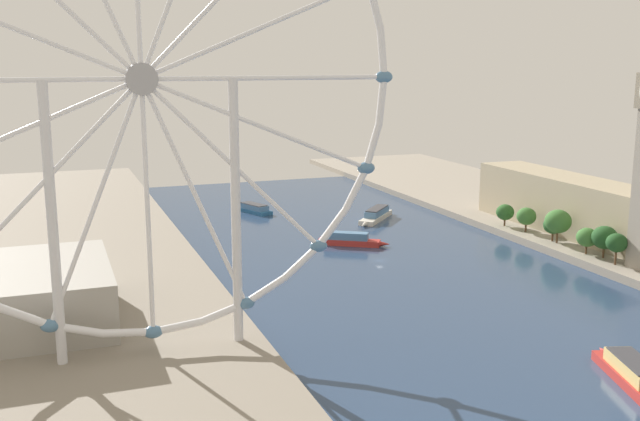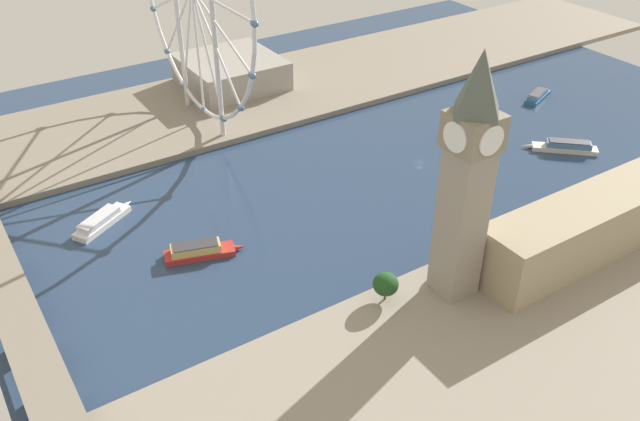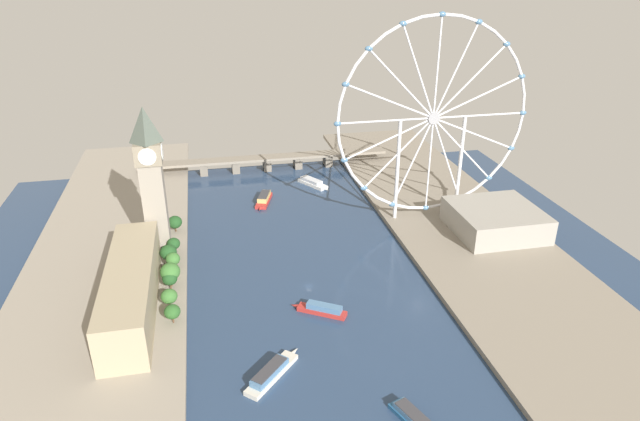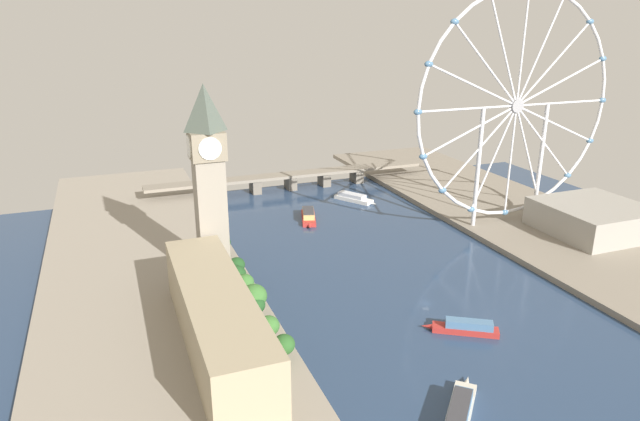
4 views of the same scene
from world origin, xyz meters
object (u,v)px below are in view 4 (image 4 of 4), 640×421
Objects in this scene: tour_boat_0 at (309,216)px; tour_boat_1 at (465,327)px; riverside_hall at (594,218)px; river_bridge at (290,178)px; ferris_wheel at (516,107)px; parliament_block at (217,318)px; clock_tower at (209,181)px; tour_boat_3 at (459,411)px; tour_boat_4 at (354,198)px.

tour_boat_0 is 1.15× the size of tour_boat_1.
river_bridge is (-126.20, 148.65, -2.82)m from riverside_hall.
ferris_wheel is at bearing -51.42° from river_bridge.
riverside_hall is 159.83m from tour_boat_0.
river_bridge is at bearing 64.67° from parliament_block.
riverside_hall is at bearing 76.46° from tour_boat_0.
tour_boat_3 is at bearing -67.04° from clock_tower.
ferris_wheel is 160.59m from river_bridge.
parliament_block is (-10.38, -58.61, -33.50)m from clock_tower.
clock_tower is 173.85m from ferris_wheel.
tour_boat_1 is at bearing -44.10° from clock_tower.
parliament_block is 147.01m from tour_boat_0.
clock_tower is 209.55m from riverside_hall.
river_bridge is (89.65, 189.44, -6.42)m from parliament_block.
riverside_hall is 0.26× the size of river_bridge.
ferris_wheel is 4.20× the size of tour_boat_0.
river_bridge is 209.25m from tour_boat_1.
riverside_hall is at bearing 10.70° from parliament_block.
parliament_block is at bearing -100.04° from clock_tower.
ferris_wheel reaches higher than tour_boat_1.
ferris_wheel reaches higher than parliament_block.
ferris_wheel reaches higher than riverside_hall.
clock_tower is at bearing -175.14° from ferris_wheel.
river_bridge is 6.49× the size of tour_boat_0.
tour_boat_1 is (1.55, -209.17, -5.79)m from river_bridge.
river_bridge is at bearing 130.33° from riverside_hall.
tour_boat_1 is 0.91× the size of tour_boat_3.
tour_boat_3 is (-30.41, -40.70, 0.02)m from tour_boat_1.
tour_boat_1 is (80.82, -78.34, -45.71)m from clock_tower.
river_bridge is at bearing -171.40° from tour_boat_0.
river_bridge is 6.82× the size of tour_boat_3.
tour_boat_0 is at bearing -53.33° from tour_boat_1.
parliament_block reaches higher than tour_boat_1.
parliament_block reaches higher than tour_boat_3.
tour_boat_3 is at bearing 11.85° from tour_boat_0.
clock_tower is 121.48m from tour_boat_1.
clock_tower is 0.67× the size of ferris_wheel.
riverside_hall is 138.83m from tour_boat_1.
tour_boat_0 is (-10.45, -66.17, -5.61)m from river_bridge.
parliament_block is 190.50m from tour_boat_4.
tour_boat_3 is at bearing -146.86° from riverside_hall.
parliament_block is at bearing -70.17° from tour_boat_4.
ferris_wheel is at bearing 0.25° from tour_boat_3.
tour_boat_0 is at bearing 154.12° from ferris_wheel.
ferris_wheel is at bearing 81.69° from tour_boat_0.
ferris_wheel reaches higher than river_bridge.
parliament_block is 3.77× the size of tour_boat_1.
tour_boat_1 is at bearing -12.21° from parliament_block.
clock_tower is at bearing -121.21° from river_bridge.
tour_boat_3 is at bearing -46.94° from tour_boat_4.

